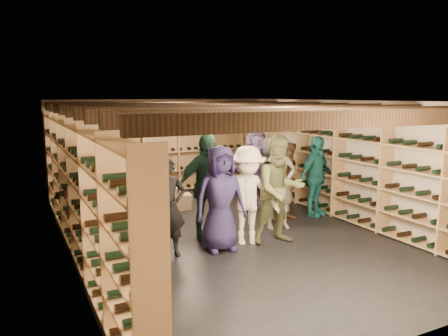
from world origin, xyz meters
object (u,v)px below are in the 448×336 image
crate_loose (252,201)px  person_7 (280,184)px  crate_stack_left (172,198)px  person_1 (168,208)px  person_8 (289,182)px  person_9 (100,192)px  person_2 (280,190)px  person_5 (103,196)px  person_3 (248,196)px  person_12 (272,176)px  person_0 (117,208)px  person_10 (206,187)px  person_4 (316,176)px  crate_stack_right (179,202)px  person_11 (256,170)px  person_6 (220,199)px

crate_loose → person_7: size_ratio=0.29×
crate_stack_left → person_1: bearing=-110.6°
crate_loose → person_8: person_8 is taller
person_1 → person_9: 1.93m
crate_loose → person_2: 2.77m
crate_loose → person_5: bearing=-161.4°
person_2 → person_5: bearing=162.6°
crate_stack_left → person_8: (1.82, -1.85, 0.54)m
person_1 → person_3: size_ratio=0.94×
person_2 → person_5: size_ratio=1.11×
person_12 → person_0: bearing=179.7°
person_0 → person_9: 2.01m
person_0 → person_10: person_10 is taller
person_4 → person_7: (-1.17, -0.41, 0.02)m
person_10 → crate_stack_right: bearing=76.8°
person_9 → person_11: (3.42, 0.14, 0.14)m
person_8 → person_9: bearing=167.5°
person_2 → person_3: (-0.52, 0.19, -0.09)m
crate_loose → person_3: size_ratio=0.30×
person_7 → person_10: 1.50m
person_8 → person_9: 3.64m
person_8 → crate_stack_left: bearing=137.7°
person_5 → person_8: person_5 is taller
person_0 → person_1: person_0 is taller
person_2 → person_9: person_2 is taller
person_2 → person_7: person_2 is taller
person_4 → person_5: (-4.30, 0.18, -0.01)m
crate_stack_left → person_10: person_10 is taller
crate_loose → crate_stack_right: bearing=168.4°
crate_stack_right → person_11: person_11 is taller
person_6 → person_8: size_ratio=1.08×
person_0 → person_1: 0.86m
crate_stack_right → person_2: 3.01m
person_6 → person_11: 2.77m
crate_loose → person_7: (-0.44, -1.79, 0.77)m
person_3 → person_12: 1.95m
person_6 → person_7: bearing=24.8°
person_12 → person_6: bearing=-166.3°
person_3 → person_4: size_ratio=1.00×
person_10 → person_12: bearing=18.9°
person_10 → person_6: bearing=-97.7°
crate_stack_right → person_8: person_8 is taller
crate_loose → person_4: (0.73, -1.38, 0.75)m
person_1 → person_8: size_ratio=0.99×
crate_stack_left → person_11: 1.97m
person_4 → person_7: bearing=179.9°
person_8 → person_12: bearing=98.9°
person_7 → person_10: size_ratio=0.92×
crate_stack_left → person_4: bearing=-35.1°
person_7 → person_0: bearing=-158.0°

